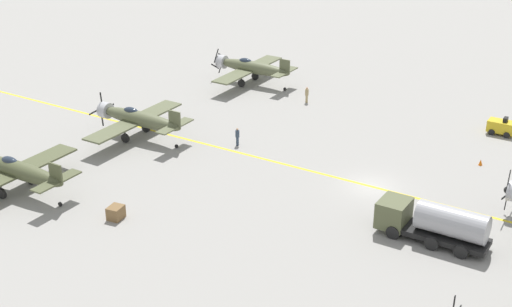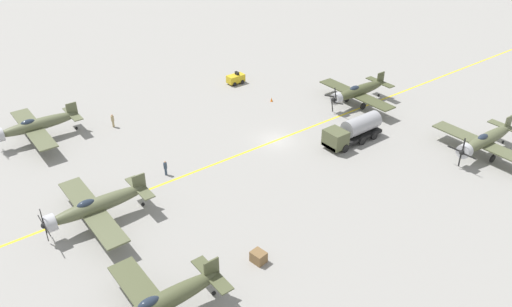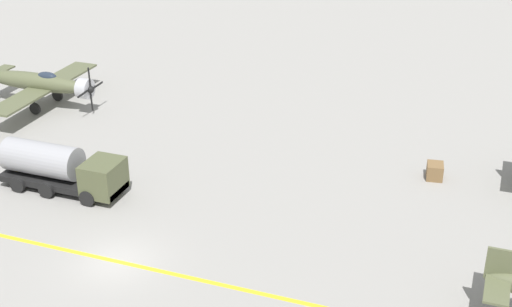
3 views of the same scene
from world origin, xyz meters
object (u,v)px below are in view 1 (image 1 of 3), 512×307
at_px(ground_crew_inspecting, 307,94).
at_px(airplane_far_center, 137,118).
at_px(ground_crew_walking, 237,136).
at_px(fuel_tanker, 433,222).
at_px(supply_crate_by_tanker, 116,213).
at_px(tow_tractor, 502,127).
at_px(airplane_far_right, 251,67).
at_px(airplane_far_left, 17,170).
at_px(traffic_cone, 481,162).

bearing_deg(ground_crew_inspecting, airplane_far_center, 152.38).
distance_m(ground_crew_walking, ground_crew_inspecting, 13.75).
height_order(fuel_tanker, ground_crew_walking, fuel_tanker).
distance_m(ground_crew_inspecting, supply_crate_by_tanker, 30.31).
height_order(tow_tractor, ground_crew_walking, tow_tractor).
bearing_deg(airplane_far_right, supply_crate_by_tanker, -158.56).
xyz_separation_m(airplane_far_left, ground_crew_walking, (17.39, -9.81, -1.06)).
distance_m(ground_crew_walking, supply_crate_by_tanker, 16.56).
distance_m(airplane_far_center, traffic_cone, 31.72).
bearing_deg(ground_crew_walking, airplane_far_right, 28.15).
relative_size(fuel_tanker, supply_crate_by_tanker, 6.57).
xyz_separation_m(ground_crew_walking, traffic_cone, (7.58, -20.63, -0.67)).
relative_size(airplane_far_center, traffic_cone, 21.82).
bearing_deg(tow_tractor, airplane_far_right, 89.61).
distance_m(ground_crew_walking, traffic_cone, 21.99).
xyz_separation_m(tow_tractor, supply_crate_by_tanker, (-32.31, 20.51, -0.28)).
bearing_deg(airplane_far_left, tow_tractor, -57.93).
bearing_deg(ground_crew_walking, tow_tractor, -52.19).
bearing_deg(airplane_far_center, ground_crew_inspecting, -38.58).
distance_m(airplane_far_right, traffic_cone, 30.40).
bearing_deg(ground_crew_walking, supply_crate_by_tanker, 179.34).
relative_size(airplane_far_left, tow_tractor, 4.62).
relative_size(tow_tractor, traffic_cone, 4.73).
height_order(supply_crate_by_tanker, traffic_cone, supply_crate_by_tanker).
height_order(airplane_far_left, airplane_far_center, airplane_far_center).
relative_size(airplane_far_left, ground_crew_walking, 6.90).
xyz_separation_m(tow_tractor, ground_crew_walking, (-15.76, 20.31, 0.16)).
height_order(airplane_far_right, traffic_cone, airplane_far_right).
bearing_deg(airplane_far_right, traffic_cone, -98.99).
bearing_deg(ground_crew_inspecting, airplane_far_right, 75.50).
height_order(tow_tractor, supply_crate_by_tanker, tow_tractor).
bearing_deg(supply_crate_by_tanker, tow_tractor, -32.40).
relative_size(airplane_far_left, traffic_cone, 21.82).
bearing_deg(airplane_far_left, fuel_tanker, -87.28).
bearing_deg(tow_tractor, ground_crew_walking, 127.81).
relative_size(ground_crew_inspecting, supply_crate_by_tanker, 1.45).
bearing_deg(fuel_tanker, ground_crew_walking, 71.51).
relative_size(fuel_tanker, ground_crew_inspecting, 4.53).
height_order(airplane_far_right, tow_tractor, airplane_far_right).
height_order(airplane_far_left, airplane_far_right, airplane_far_left).
distance_m(tow_tractor, traffic_cone, 8.20).
bearing_deg(supply_crate_by_tanker, airplane_far_left, 94.98).
xyz_separation_m(airplane_far_center, ground_crew_walking, (3.53, -9.03, -1.06)).
bearing_deg(traffic_cone, ground_crew_walking, 110.18).
bearing_deg(traffic_cone, airplane_far_center, 110.53).
height_order(airplane_far_center, fuel_tanker, airplane_far_center).
bearing_deg(ground_crew_inspecting, airplane_far_left, 162.50).
bearing_deg(airplane_far_right, ground_crew_inspecting, -97.46).
height_order(airplane_far_center, tow_tractor, airplane_far_center).
distance_m(fuel_tanker, supply_crate_by_tanker, 23.40).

